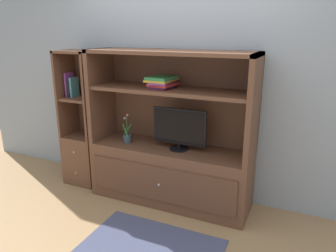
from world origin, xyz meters
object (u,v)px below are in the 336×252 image
(potted_plant, at_px, (127,137))
(magazine_stack, at_px, (162,82))
(tv_monitor, at_px, (179,128))
(bookshelf_tall, at_px, (84,139))
(upright_book_row, at_px, (72,87))
(media_console, at_px, (170,157))

(potted_plant, distance_m, magazine_stack, 0.76)
(tv_monitor, distance_m, magazine_stack, 0.51)
(magazine_stack, bearing_deg, potted_plant, -174.61)
(potted_plant, distance_m, bookshelf_tall, 0.66)
(tv_monitor, relative_size, bookshelf_tall, 0.36)
(upright_book_row, bearing_deg, bookshelf_tall, 4.75)
(upright_book_row, bearing_deg, media_console, 0.35)
(media_console, xyz_separation_m, potted_plant, (-0.50, -0.05, 0.18))
(bookshelf_tall, bearing_deg, potted_plant, -4.38)
(magazine_stack, distance_m, upright_book_row, 1.18)
(potted_plant, bearing_deg, tv_monitor, 2.42)
(media_console, relative_size, upright_book_row, 6.21)
(media_console, distance_m, tv_monitor, 0.36)
(tv_monitor, distance_m, upright_book_row, 1.41)
(tv_monitor, bearing_deg, media_console, 168.52)
(bookshelf_tall, bearing_deg, magazine_stack, -0.57)
(tv_monitor, xyz_separation_m, magazine_stack, (-0.20, 0.01, 0.47))
(potted_plant, relative_size, magazine_stack, 0.91)
(media_console, distance_m, potted_plant, 0.53)
(media_console, relative_size, tv_monitor, 2.99)
(potted_plant, bearing_deg, magazine_stack, 5.39)
(tv_monitor, bearing_deg, magazine_stack, 176.17)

